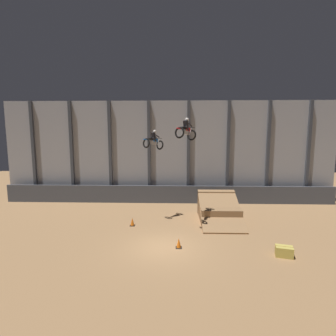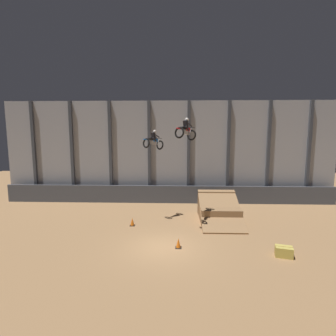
% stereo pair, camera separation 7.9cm
% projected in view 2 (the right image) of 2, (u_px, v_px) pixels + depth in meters
% --- Properties ---
extents(ground_plane, '(60.00, 60.00, 0.00)m').
position_uv_depth(ground_plane, '(163.00, 247.00, 15.46)').
color(ground_plane, '#9E754C').
extents(arena_back_wall, '(32.00, 0.40, 9.73)m').
position_uv_depth(arena_back_wall, '(169.00, 152.00, 25.48)').
color(arena_back_wall, '#A3A8B2').
rests_on(arena_back_wall, ground_plane).
extents(lower_barrier, '(31.36, 0.20, 1.69)m').
position_uv_depth(lower_barrier, '(169.00, 194.00, 25.06)').
color(lower_barrier, '#474C56').
rests_on(lower_barrier, ground_plane).
extents(dirt_ramp, '(3.03, 4.82, 2.08)m').
position_uv_depth(dirt_ramp, '(218.00, 210.00, 20.54)').
color(dirt_ramp, '#966F48').
rests_on(dirt_ramp, ground_plane).
extents(rider_bike_left_air, '(1.61, 1.67, 1.54)m').
position_uv_depth(rider_bike_left_air, '(153.00, 141.00, 19.66)').
color(rider_bike_left_air, black).
extents(rider_bike_right_air, '(1.54, 1.70, 1.53)m').
position_uv_depth(rider_bike_right_air, '(186.00, 130.00, 17.25)').
color(rider_bike_right_air, black).
extents(traffic_cone_near_ramp, '(0.36, 0.36, 0.58)m').
position_uv_depth(traffic_cone_near_ramp, '(132.00, 222.00, 19.02)').
color(traffic_cone_near_ramp, black).
rests_on(traffic_cone_near_ramp, ground_plane).
extents(traffic_cone_arena_edge, '(0.36, 0.36, 0.58)m').
position_uv_depth(traffic_cone_arena_edge, '(178.00, 243.00, 15.35)').
color(traffic_cone_arena_edge, black).
rests_on(traffic_cone_arena_edge, ground_plane).
extents(hay_bale_trackside, '(1.02, 0.81, 0.57)m').
position_uv_depth(hay_bale_trackside, '(284.00, 252.00, 14.27)').
color(hay_bale_trackside, '#CCB751').
rests_on(hay_bale_trackside, ground_plane).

